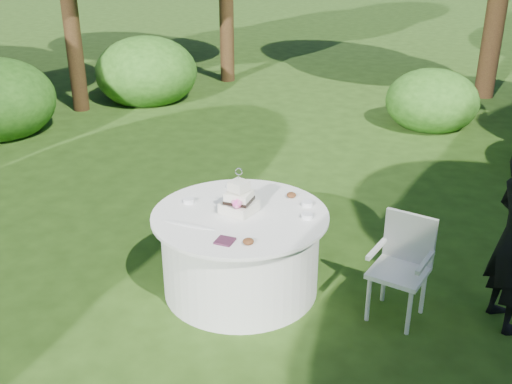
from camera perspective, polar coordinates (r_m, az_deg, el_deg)
ground at (r=5.62m, az=-1.44°, el=-9.12°), size 80.00×80.00×0.00m
napkins at (r=4.78m, az=-2.99°, el=-4.68°), size 0.14×0.14×0.02m
feather_plume at (r=5.06m, az=-6.43°, el=-3.14°), size 0.48×0.07×0.01m
table at (r=5.42m, az=-1.48°, el=-5.68°), size 1.56×1.56×0.77m
cake at (r=5.21m, az=-1.63°, el=-0.81°), size 0.32×0.32×0.41m
chair at (r=5.18m, az=13.82°, el=-6.28°), size 0.52×0.51×0.90m
votives at (r=5.42m, az=0.13°, el=-0.88°), size 1.19×0.55×0.04m
petal_cups at (r=5.13m, az=1.49°, el=-2.33°), size 0.12×1.06×0.05m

